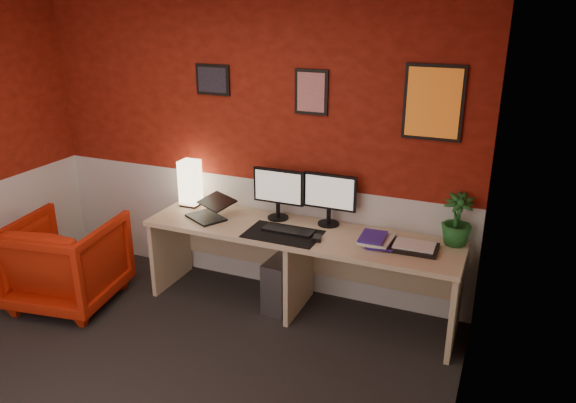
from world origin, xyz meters
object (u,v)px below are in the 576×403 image
object	(u,v)px
monitor_right	(329,192)
armchair	(67,261)
monitor_left	(278,186)
pc_tower	(283,281)
desk	(299,271)
shoji_lamp	(190,184)
potted_plant	(457,220)
laptop	(205,206)
zen_tray	(414,248)

from	to	relation	value
monitor_right	armchair	bearing A→B (deg)	-157.54
monitor_left	pc_tower	distance (m)	0.82
desk	shoji_lamp	xyz separation A→B (m)	(-1.13, 0.18, 0.56)
potted_plant	monitor_right	bearing A→B (deg)	-179.92
pc_tower	armchair	world-z (taller)	armchair
shoji_lamp	monitor_left	size ratio (longest dim) A/B	0.69
desk	laptop	world-z (taller)	laptop
monitor_right	laptop	bearing A→B (deg)	-164.55
laptop	zen_tray	bearing A→B (deg)	30.33
laptop	zen_tray	size ratio (longest dim) A/B	0.94
desk	laptop	distance (m)	0.97
monitor_right	armchair	size ratio (longest dim) A/B	0.69
desk	monitor_right	size ratio (longest dim) A/B	4.48
shoji_lamp	pc_tower	size ratio (longest dim) A/B	0.89
pc_tower	shoji_lamp	bearing A→B (deg)	174.88
laptop	monitor_right	xyz separation A→B (m)	(1.01, 0.28, 0.18)
shoji_lamp	pc_tower	bearing A→B (deg)	-9.00
pc_tower	monitor_right	bearing A→B (deg)	35.26
potted_plant	laptop	bearing A→B (deg)	-172.12
laptop	monitor_right	distance (m)	1.07
monitor_right	potted_plant	bearing A→B (deg)	0.08
monitor_right	monitor_left	bearing A→B (deg)	-175.17
shoji_lamp	potted_plant	world-z (taller)	potted_plant
monitor_left	potted_plant	distance (m)	1.47
desk	monitor_right	distance (m)	0.71
shoji_lamp	potted_plant	xyz separation A→B (m)	(2.32, 0.05, 0.00)
desk	potted_plant	xyz separation A→B (m)	(1.19, 0.22, 0.57)
monitor_left	monitor_right	size ratio (longest dim) A/B	1.00
potted_plant	armchair	distance (m)	3.25
shoji_lamp	desk	bearing A→B (deg)	-8.86
pc_tower	armchair	xyz separation A→B (m)	(-1.74, -0.66, 0.16)
potted_plant	pc_tower	xyz separation A→B (m)	(-1.35, -0.20, -0.71)
pc_tower	potted_plant	bearing A→B (deg)	12.36
armchair	pc_tower	bearing A→B (deg)	-168.35
desk	monitor_right	world-z (taller)	monitor_right
laptop	pc_tower	world-z (taller)	laptop
monitor_right	zen_tray	xyz separation A→B (m)	(0.75, -0.22, -0.28)
desk	monitor_right	xyz separation A→B (m)	(0.17, 0.22, 0.66)
monitor_right	armchair	xyz separation A→B (m)	(-2.07, -0.85, -0.64)
laptop	armchair	world-z (taller)	laptop
pc_tower	armchair	bearing A→B (deg)	-155.49
shoji_lamp	laptop	bearing A→B (deg)	-38.93
shoji_lamp	zen_tray	size ratio (longest dim) A/B	1.14
laptop	potted_plant	size ratio (longest dim) A/B	0.81
armchair	zen_tray	bearing A→B (deg)	-176.23
desk	pc_tower	world-z (taller)	desk
monitor_left	zen_tray	world-z (taller)	monitor_left
potted_plant	armchair	size ratio (longest dim) A/B	0.48
zen_tray	armchair	bearing A→B (deg)	-167.25
desk	zen_tray	world-z (taller)	zen_tray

